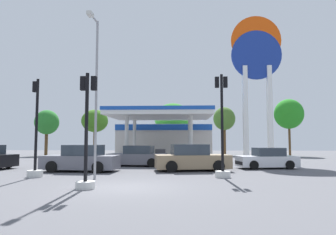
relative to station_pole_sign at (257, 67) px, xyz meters
name	(u,v)px	position (x,y,z in m)	size (l,w,h in m)	color
ground_plane	(126,187)	(-9.01, -15.01, -8.57)	(90.00, 90.00, 0.00)	#56565B
gas_station	(165,138)	(-8.76, 6.34, -6.39)	(10.17, 14.68, 4.62)	beige
station_pole_sign	(257,67)	(0.00, 0.00, 0.00)	(4.53, 0.56, 13.29)	white
car_0	(267,159)	(-1.07, -6.52, -7.94)	(4.06, 2.17, 1.39)	black
car_1	(137,157)	(-10.09, -5.01, -7.89)	(4.38, 2.29, 1.51)	black
car_2	(81,159)	(-12.93, -8.99, -7.84)	(4.60, 2.26, 1.61)	black
car_4	(192,159)	(-6.18, -8.26, -7.83)	(4.84, 2.66, 1.64)	black
traffic_signal_0	(35,151)	(-14.37, -11.89, -7.23)	(0.78, 0.78, 5.11)	silver
traffic_signal_1	(86,147)	(-10.55, -15.42, -6.95)	(0.76, 0.76, 4.57)	silver
traffic_signal_2	(222,142)	(-4.71, -11.56, -6.78)	(0.77, 0.77, 5.32)	silver
tree_0	(47,123)	(-23.78, 9.58, -4.44)	(2.97, 2.97, 5.71)	brown
tree_1	(95,121)	(-17.55, 9.14, -4.30)	(3.23, 3.23, 5.68)	brown
tree_2	(173,118)	(-7.99, 10.77, -3.88)	(4.69, 4.69, 6.59)	brown
tree_3	(224,119)	(-1.30, 12.09, -3.90)	(2.83, 2.83, 6.23)	brown
tree_4	(289,114)	(6.53, 10.78, -3.40)	(3.55, 3.55, 7.05)	brown
corner_streetlamp	(95,83)	(-10.99, -12.90, -3.93)	(0.24, 1.48, 7.85)	gray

